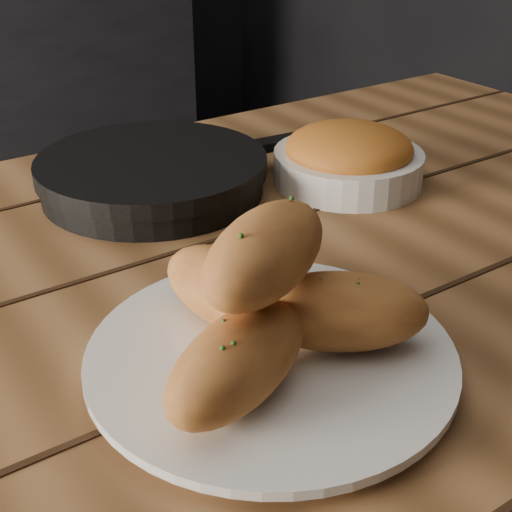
# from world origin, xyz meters

# --- Properties ---
(table) EXTENTS (1.49, 0.91, 0.75)m
(table) POSITION_xyz_m (0.40, -0.43, 0.65)
(table) COLOR #926036
(table) RESTS_ON ground
(plate) EXTENTS (0.28, 0.28, 0.02)m
(plate) POSITION_xyz_m (0.36, -0.54, 0.76)
(plate) COLOR white
(plate) RESTS_ON table
(bread_rolls) EXTENTS (0.25, 0.21, 0.12)m
(bread_rolls) POSITION_xyz_m (0.36, -0.54, 0.81)
(bread_rolls) COLOR #CA8038
(bread_rolls) RESTS_ON plate
(skillet) EXTENTS (0.40, 0.27, 0.05)m
(skillet) POSITION_xyz_m (0.45, -0.18, 0.77)
(skillet) COLOR black
(skillet) RESTS_ON table
(bowl) EXTENTS (0.18, 0.18, 0.07)m
(bowl) POSITION_xyz_m (0.66, -0.29, 0.78)
(bowl) COLOR white
(bowl) RESTS_ON table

